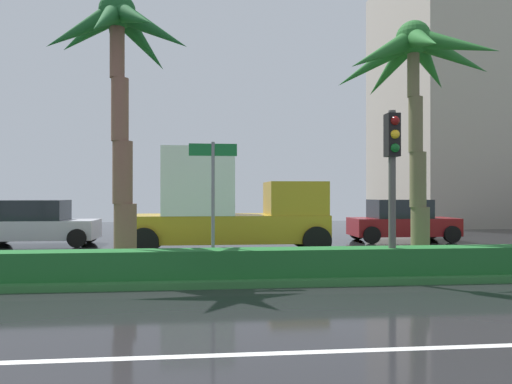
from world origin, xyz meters
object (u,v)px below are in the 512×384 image
object	(u,v)px
car_in_traffic_second	(37,224)
palm_tree_centre	(415,70)
traffic_signal_median_right	(392,162)
car_in_traffic_third	(402,221)
street_name_sign	(213,189)
palm_tree_centre_left	(119,57)
box_truck_lead	(228,206)

from	to	relation	value
car_in_traffic_second	palm_tree_centre	bearing A→B (deg)	-29.69
palm_tree_centre	traffic_signal_median_right	world-z (taller)	palm_tree_centre
palm_tree_centre	car_in_traffic_third	xyz separation A→B (m)	(2.57, 6.93, -4.40)
street_name_sign	palm_tree_centre_left	bearing A→B (deg)	153.85
palm_tree_centre_left	car_in_traffic_third	bearing A→B (deg)	34.01
palm_tree_centre	box_truck_lead	size ratio (longest dim) A/B	1.00
car_in_traffic_second	box_truck_lead	world-z (taller)	box_truck_lead
palm_tree_centre	car_in_traffic_second	xyz separation A→B (m)	(-11.87, 6.77, -4.40)
car_in_traffic_second	car_in_traffic_third	xyz separation A→B (m)	(14.44, 0.17, 0.00)
palm_tree_centre	car_in_traffic_third	world-z (taller)	palm_tree_centre
car_in_traffic_third	palm_tree_centre	bearing A→B (deg)	-110.32
traffic_signal_median_right	car_in_traffic_second	xyz separation A→B (m)	(-10.52, 8.60, -1.85)
palm_tree_centre_left	palm_tree_centre	bearing A→B (deg)	-0.32
car_in_traffic_second	box_truck_lead	distance (m)	7.67
palm_tree_centre_left	car_in_traffic_second	world-z (taller)	palm_tree_centre_left
traffic_signal_median_right	box_truck_lead	world-z (taller)	traffic_signal_median_right
car_in_traffic_third	traffic_signal_median_right	bearing A→B (deg)	-114.07
palm_tree_centre_left	box_truck_lead	world-z (taller)	palm_tree_centre_left
palm_tree_centre_left	car_in_traffic_second	xyz separation A→B (m)	(-4.23, 6.72, -4.54)
palm_tree_centre	car_in_traffic_second	bearing A→B (deg)	150.31
car_in_traffic_second	palm_tree_centre_left	bearing A→B (deg)	-57.85
traffic_signal_median_right	car_in_traffic_third	xyz separation A→B (m)	(3.91, 8.76, -1.85)
palm_tree_centre_left	palm_tree_centre	world-z (taller)	palm_tree_centre_left
palm_tree_centre_left	car_in_traffic_second	distance (m)	9.15
box_truck_lead	car_in_traffic_third	xyz separation A→B (m)	(7.33, 2.95, -0.72)
car_in_traffic_second	box_truck_lead	bearing A→B (deg)	-21.38
palm_tree_centre_left	car_in_traffic_third	xyz separation A→B (m)	(10.21, 6.89, -4.54)
box_truck_lead	traffic_signal_median_right	bearing A→B (deg)	-59.60
palm_tree_centre_left	car_in_traffic_third	distance (m)	13.13
palm_tree_centre	box_truck_lead	xyz separation A→B (m)	(-4.76, 3.98, -3.67)
car_in_traffic_second	traffic_signal_median_right	bearing A→B (deg)	-39.25
car_in_traffic_second	car_in_traffic_third	distance (m)	14.44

